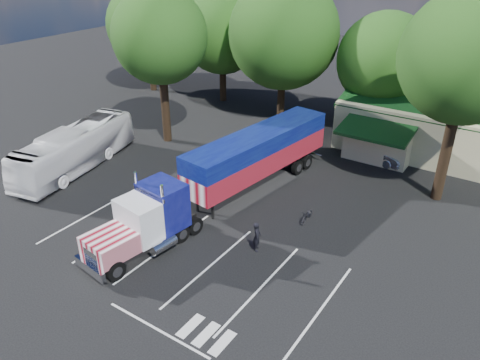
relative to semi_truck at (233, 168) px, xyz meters
The scene contains 12 objects.
ground 2.48m from the semi_truck, 101.23° to the right, with size 120.00×120.00×0.00m, color black.
tree_row_a 27.64m from the semi_truck, 144.36° to the left, with size 9.00×9.00×11.68m.
tree_row_b 22.12m from the semi_truck, 127.41° to the left, with size 8.40×8.40×11.35m.
tree_row_c 17.33m from the semi_truck, 108.23° to the left, with size 10.00×10.00×13.05m.
tree_row_d 17.80m from the semi_truck, 77.06° to the left, with size 8.00×8.00×10.60m.
tree_near_left 13.52m from the semi_truck, 153.23° to the left, with size 7.60×7.60×12.65m.
tree_near_right 15.53m from the semi_truck, 34.65° to the left, with size 8.00×8.00×13.50m.
semi_truck is the anchor object (origin of this frame).
woman 6.09m from the semi_truck, 42.16° to the right, with size 0.65×0.43×1.79m, color black.
bicycle 5.74m from the semi_truck, ahead, with size 0.53×1.51×0.80m, color black.
tour_bus 12.93m from the semi_truck, 168.23° to the right, with size 2.69×11.49×3.20m, color silver.
silver_sedan 12.93m from the semi_truck, 62.60° to the left, with size 1.62×4.64×1.53m, color #9A9CA1.
Camera 1 is at (15.80, -21.90, 15.84)m, focal length 35.00 mm.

